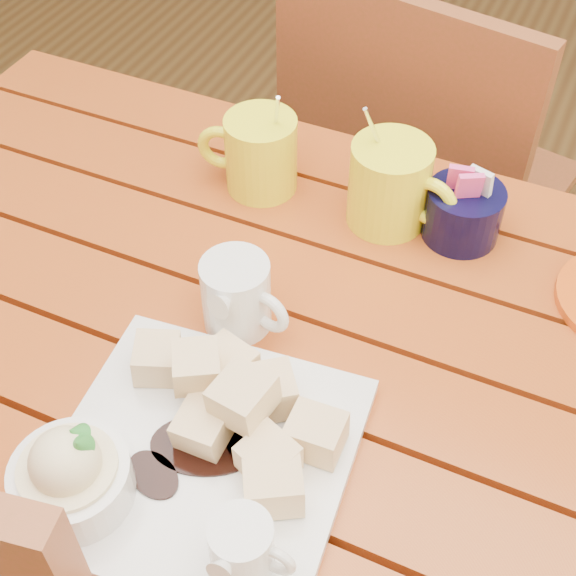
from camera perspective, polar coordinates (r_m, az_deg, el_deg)
The scene contains 7 objects.
table at distance 0.95m, azimuth -1.63°, elevation -8.36°, with size 1.20×0.79×0.75m.
dessert_plate at distance 0.76m, azimuth -7.92°, elevation -11.65°, with size 0.30×0.30×0.11m.
coffee_mug_left at distance 1.03m, azimuth -2.09°, elevation 9.61°, with size 0.13×0.09×0.15m.
coffee_mug_right at distance 0.98m, azimuth 7.38°, elevation 7.32°, with size 0.14×0.10×0.16m.
cream_pitcher at distance 0.85m, azimuth -3.61°, elevation -0.48°, with size 0.11×0.09×0.09m.
sugar_caddy at distance 0.99m, azimuth 12.36°, elevation 5.32°, with size 0.09×0.09×0.10m.
chair_far at distance 1.46m, azimuth 9.10°, elevation 7.26°, with size 0.50×0.50×0.90m.
Camera 1 is at (0.25, -0.48, 1.42)m, focal length 50.00 mm.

